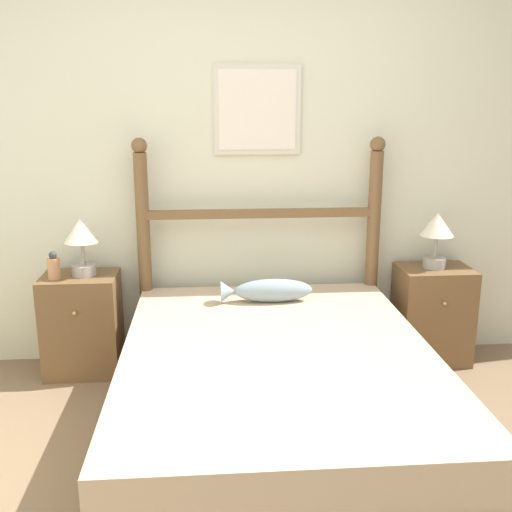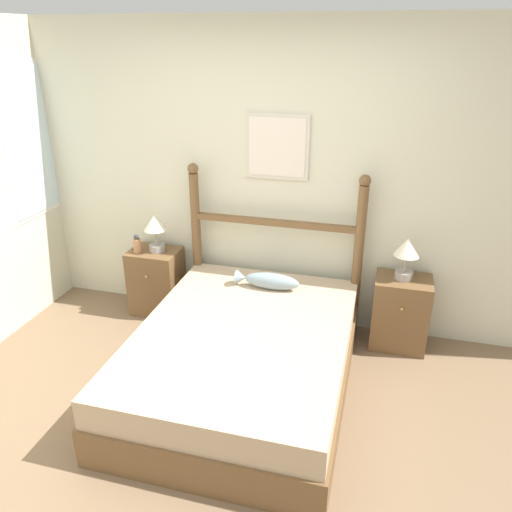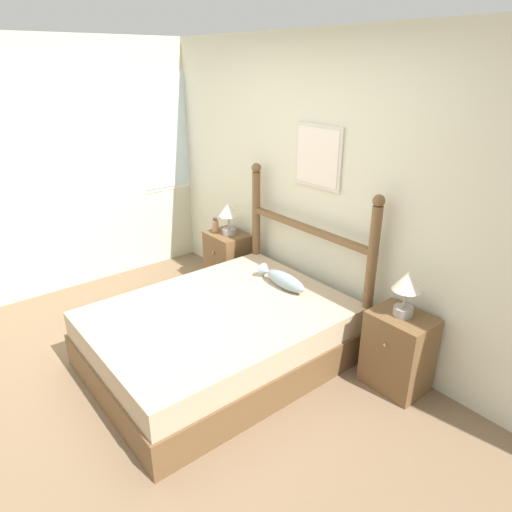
% 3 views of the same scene
% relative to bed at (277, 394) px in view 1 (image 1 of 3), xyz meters
% --- Properties ---
extents(wall_back, '(6.40, 0.08, 2.55)m').
position_rel_bed_xyz_m(wall_back, '(-0.06, 1.10, 1.03)').
color(wall_back, beige).
rests_on(wall_back, ground_plane).
extents(bed, '(1.50, 2.00, 0.49)m').
position_rel_bed_xyz_m(bed, '(0.00, 0.00, 0.00)').
color(bed, brown).
rests_on(bed, ground_plane).
extents(headboard, '(1.51, 0.09, 1.42)m').
position_rel_bed_xyz_m(headboard, '(-0.00, 0.96, 0.52)').
color(headboard, brown).
rests_on(headboard, ground_plane).
extents(nightstand_left, '(0.44, 0.37, 0.61)m').
position_rel_bed_xyz_m(nightstand_left, '(-1.09, 0.86, 0.07)').
color(nightstand_left, brown).
rests_on(nightstand_left, ground_plane).
extents(nightstand_right, '(0.44, 0.37, 0.61)m').
position_rel_bed_xyz_m(nightstand_right, '(1.09, 0.86, 0.07)').
color(nightstand_right, brown).
rests_on(nightstand_right, ground_plane).
extents(table_lamp_left, '(0.20, 0.20, 0.35)m').
position_rel_bed_xyz_m(table_lamp_left, '(-1.06, 0.87, 0.60)').
color(table_lamp_left, gray).
rests_on(table_lamp_left, nightstand_left).
extents(table_lamp_right, '(0.20, 0.20, 0.35)m').
position_rel_bed_xyz_m(table_lamp_right, '(1.08, 0.87, 0.60)').
color(table_lamp_right, gray).
rests_on(table_lamp_right, nightstand_right).
extents(bottle, '(0.07, 0.07, 0.17)m').
position_rel_bed_xyz_m(bottle, '(-1.22, 0.80, 0.45)').
color(bottle, tan).
rests_on(bottle, nightstand_left).
extents(fish_pillow, '(0.53, 0.13, 0.14)m').
position_rel_bed_xyz_m(fish_pillow, '(0.02, 0.66, 0.32)').
color(fish_pillow, '#8499A3').
rests_on(fish_pillow, bed).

